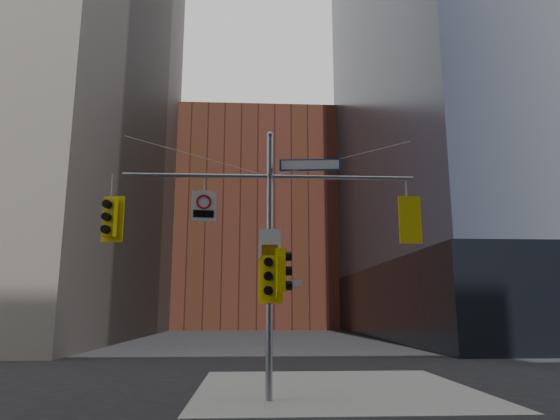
{
  "coord_description": "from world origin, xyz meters",
  "views": [
    {
      "loc": [
        -0.43,
        -11.27,
        2.42
      ],
      "look_at": [
        0.28,
        2.0,
        5.06
      ],
      "focal_mm": 32.0,
      "sensor_mm": 36.0,
      "label": 1
    }
  ],
  "objects": [
    {
      "name": "sidewalk_corner",
      "position": [
        2.0,
        4.0,
        0.07
      ],
      "size": [
        8.0,
        8.0,
        0.15
      ],
      "primitive_type": "cube",
      "color": "gray",
      "rests_on": "ground"
    },
    {
      "name": "brick_midrise",
      "position": [
        0.0,
        58.0,
        14.0
      ],
      "size": [
        26.0,
        20.0,
        28.0
      ],
      "primitive_type": "cube",
      "color": "brown",
      "rests_on": "ground"
    },
    {
      "name": "signal_assembly",
      "position": [
        0.0,
        1.99,
        4.42
      ],
      "size": [
        8.0,
        0.8,
        7.3
      ],
      "color": "gray",
      "rests_on": "ground"
    },
    {
      "name": "traffic_light_west_arm",
      "position": [
        -4.26,
        2.01,
        4.8
      ],
      "size": [
        0.59,
        0.54,
        1.25
      ],
      "rotation": [
        0.0,
        0.0,
        -0.21
      ],
      "color": "yellow",
      "rests_on": "ground"
    },
    {
      "name": "traffic_light_east_arm",
      "position": [
        3.8,
        1.99,
        4.8
      ],
      "size": [
        0.62,
        0.5,
        1.29
      ],
      "rotation": [
        0.0,
        0.0,
        3.19
      ],
      "color": "yellow",
      "rests_on": "ground"
    },
    {
      "name": "traffic_light_pole_side",
      "position": [
        0.33,
        2.0,
        3.42
      ],
      "size": [
        0.46,
        0.39,
        1.18
      ],
      "rotation": [
        0.0,
        0.0,
        1.6
      ],
      "color": "yellow",
      "rests_on": "ground"
    },
    {
      "name": "traffic_light_pole_front",
      "position": [
        0.0,
        1.73,
        3.24
      ],
      "size": [
        0.64,
        0.57,
        1.35
      ],
      "rotation": [
        0.0,
        0.0,
        -0.18
      ],
      "color": "yellow",
      "rests_on": "ground"
    },
    {
      "name": "street_sign_blade",
      "position": [
        1.11,
        2.0,
        6.35
      ],
      "size": [
        1.69,
        0.21,
        0.33
      ],
      "rotation": [
        0.0,
        0.0,
        -0.1
      ],
      "color": "navy",
      "rests_on": "ground"
    },
    {
      "name": "regulatory_sign_arm",
      "position": [
        -1.78,
        1.97,
        5.18
      ],
      "size": [
        0.66,
        0.13,
        0.82
      ],
      "rotation": [
        0.0,
        0.0,
        0.13
      ],
      "color": "silver",
      "rests_on": "ground"
    },
    {
      "name": "regulatory_sign_pole",
      "position": [
        0.0,
        1.88,
        4.12
      ],
      "size": [
        0.59,
        0.07,
        0.77
      ],
      "rotation": [
        0.0,
        0.0,
        -0.05
      ],
      "color": "silver",
      "rests_on": "ground"
    },
    {
      "name": "street_blade_ew",
      "position": [
        0.45,
        2.0,
        3.09
      ],
      "size": [
        0.83,
        0.15,
        0.17
      ],
      "rotation": [
        0.0,
        0.0,
        0.14
      ],
      "color": "silver",
      "rests_on": "ground"
    },
    {
      "name": "street_blade_ns",
      "position": [
        0.0,
        2.45,
        2.69
      ],
      "size": [
        0.12,
        0.75,
        0.15
      ],
      "rotation": [
        0.0,
        0.0,
        0.12
      ],
      "color": "#145926",
      "rests_on": "ground"
    }
  ]
}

